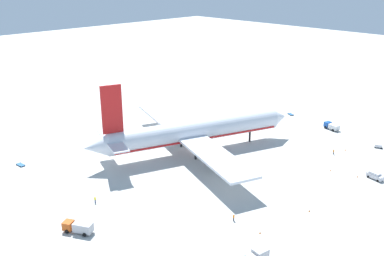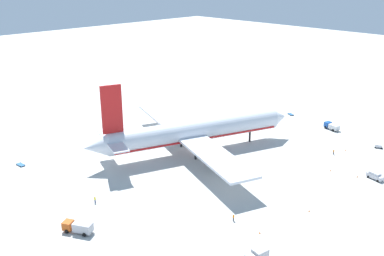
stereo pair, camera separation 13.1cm
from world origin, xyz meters
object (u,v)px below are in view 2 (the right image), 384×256
(airliner, at_px, (193,132))
(ground_worker_0, at_px, (233,217))
(baggage_cart_0, at_px, (21,165))
(traffic_cone_4, at_px, (330,170))
(ground_worker_1, at_px, (95,200))
(baggage_cart_2, at_px, (291,114))
(ground_worker_2, at_px, (334,152))
(traffic_cone_1, at_px, (357,176))
(traffic_cone_2, at_px, (260,232))
(service_truck_4, at_px, (332,126))
(service_van, at_px, (375,176))
(baggage_cart_1, at_px, (379,146))
(traffic_cone_0, at_px, (309,211))
(service_truck_2, at_px, (78,227))
(traffic_cone_3, at_px, (345,150))

(airliner, height_order, ground_worker_0, airliner)
(airliner, height_order, baggage_cart_0, airliner)
(baggage_cart_0, bearing_deg, traffic_cone_4, -46.75)
(ground_worker_0, relative_size, ground_worker_1, 0.95)
(baggage_cart_0, bearing_deg, airliner, -33.07)
(baggage_cart_2, relative_size, ground_worker_2, 2.01)
(ground_worker_1, bearing_deg, ground_worker_2, -20.53)
(ground_worker_2, height_order, traffic_cone_1, ground_worker_2)
(ground_worker_1, bearing_deg, traffic_cone_1, -32.95)
(traffic_cone_1, distance_m, traffic_cone_2, 41.40)
(ground_worker_0, bearing_deg, airliner, 58.73)
(airliner, bearing_deg, ground_worker_2, -46.73)
(service_truck_4, xyz_separation_m, service_van, (-27.55, -28.28, -0.24))
(airliner, bearing_deg, service_van, -64.96)
(baggage_cart_1, distance_m, traffic_cone_4, 26.98)
(traffic_cone_2, height_order, traffic_cone_4, same)
(service_truck_4, height_order, traffic_cone_4, service_truck_4)
(traffic_cone_0, relative_size, traffic_cone_4, 1.00)
(ground_worker_2, distance_m, traffic_cone_4, 12.92)
(airliner, bearing_deg, baggage_cart_1, -41.10)
(traffic_cone_1, bearing_deg, service_van, -57.37)
(traffic_cone_2, distance_m, traffic_cone_4, 39.92)
(service_van, bearing_deg, ground_worker_0, 162.99)
(baggage_cart_2, relative_size, traffic_cone_4, 5.96)
(service_van, distance_m, traffic_cone_2, 44.24)
(traffic_cone_1, xyz_separation_m, traffic_cone_2, (-41.35, 2.17, 0.00))
(traffic_cone_0, bearing_deg, traffic_cone_1, 1.09)
(ground_worker_1, bearing_deg, service_truck_4, -9.09)
(airliner, distance_m, service_truck_2, 51.59)
(airliner, distance_m, service_truck_4, 54.46)
(traffic_cone_1, height_order, traffic_cone_4, same)
(traffic_cone_2, bearing_deg, airliner, 63.57)
(traffic_cone_0, bearing_deg, traffic_cone_3, 16.26)
(service_van, distance_m, traffic_cone_3, 20.01)
(ground_worker_0, xyz_separation_m, traffic_cone_3, (56.85, 1.86, -0.56))
(traffic_cone_2, bearing_deg, baggage_cart_1, 2.54)
(traffic_cone_0, relative_size, traffic_cone_3, 1.00)
(traffic_cone_0, bearing_deg, ground_worker_0, 147.63)
(traffic_cone_1, distance_m, traffic_cone_3, 19.13)
(ground_worker_0, distance_m, traffic_cone_2, 7.45)
(service_truck_2, xyz_separation_m, service_truck_4, (99.47, -5.90, -0.14))
(service_truck_4, xyz_separation_m, traffic_cone_3, (-14.70, -12.96, -1.00))
(service_van, height_order, ground_worker_2, service_van)
(service_truck_4, height_order, traffic_cone_2, service_truck_4)
(traffic_cone_4, bearing_deg, service_truck_4, 28.48)
(baggage_cart_0, bearing_deg, traffic_cone_0, -62.64)
(traffic_cone_0, distance_m, traffic_cone_4, 25.08)
(ground_worker_2, relative_size, traffic_cone_1, 2.97)
(traffic_cone_4, bearing_deg, traffic_cone_0, -162.20)
(ground_worker_0, distance_m, ground_worker_1, 34.47)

